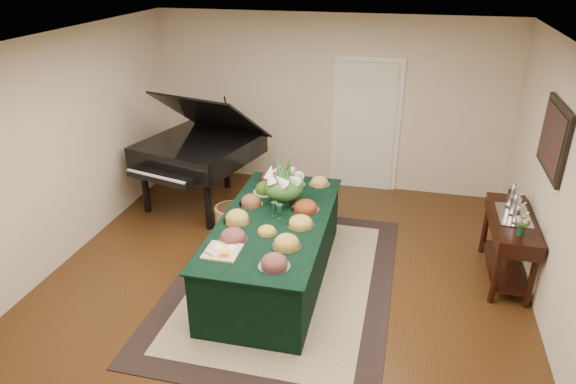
% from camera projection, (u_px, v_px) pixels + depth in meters
% --- Properties ---
extents(ground, '(6.00, 6.00, 0.00)m').
position_uv_depth(ground, '(282.00, 284.00, 5.95)').
color(ground, black).
rests_on(ground, ground).
extents(area_rug, '(2.49, 3.48, 0.01)m').
position_uv_depth(area_rug, '(283.00, 281.00, 6.00)').
color(area_rug, black).
rests_on(area_rug, ground).
extents(kitchen_doorway, '(1.05, 0.07, 2.10)m').
position_uv_depth(kitchen_doorway, '(366.00, 127.00, 7.99)').
color(kitchen_doorway, white).
rests_on(kitchen_doorway, ground).
extents(buffet_table, '(1.22, 2.53, 0.79)m').
position_uv_depth(buffet_table, '(275.00, 249.00, 5.91)').
color(buffet_table, black).
rests_on(buffet_table, ground).
extents(food_platters, '(1.02, 2.24, 0.11)m').
position_uv_depth(food_platters, '(275.00, 211.00, 5.82)').
color(food_platters, silver).
rests_on(food_platters, buffet_table).
extents(cutting_board, '(0.35, 0.35, 0.10)m').
position_uv_depth(cutting_board, '(223.00, 248.00, 5.11)').
color(cutting_board, tan).
rests_on(cutting_board, buffet_table).
extents(green_goblets, '(0.14, 0.12, 0.18)m').
position_uv_depth(green_goblets, '(277.00, 210.00, 5.74)').
color(green_goblets, '#143221').
rests_on(green_goblets, buffet_table).
extents(floral_centerpiece, '(0.48, 0.48, 0.48)m').
position_uv_depth(floral_centerpiece, '(283.00, 182.00, 5.96)').
color(floral_centerpiece, '#143221').
rests_on(floral_centerpiece, buffet_table).
extents(grand_piano, '(1.86, 1.98, 1.76)m').
position_uv_depth(grand_piano, '(199.00, 149.00, 7.48)').
color(grand_piano, black).
rests_on(grand_piano, ground).
extents(wicker_basket, '(0.45, 0.45, 0.28)m').
position_uv_depth(wicker_basket, '(231.00, 216.00, 7.17)').
color(wicker_basket, '#A47542').
rests_on(wicker_basket, ground).
extents(mahogany_sideboard, '(0.45, 1.27, 0.80)m').
position_uv_depth(mahogany_sideboard, '(511.00, 231.00, 5.83)').
color(mahogany_sideboard, black).
rests_on(mahogany_sideboard, ground).
extents(tea_service, '(0.34, 0.58, 0.30)m').
position_uv_depth(tea_service, '(515.00, 205.00, 5.76)').
color(tea_service, silver).
rests_on(tea_service, mahogany_sideboard).
extents(pink_bouquet, '(0.17, 0.17, 0.22)m').
position_uv_depth(pink_bouquet, '(522.00, 223.00, 5.33)').
color(pink_bouquet, '#143221').
rests_on(pink_bouquet, mahogany_sideboard).
extents(wall_painting, '(0.05, 0.95, 0.75)m').
position_uv_depth(wall_painting, '(554.00, 138.00, 5.30)').
color(wall_painting, black).
rests_on(wall_painting, ground).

